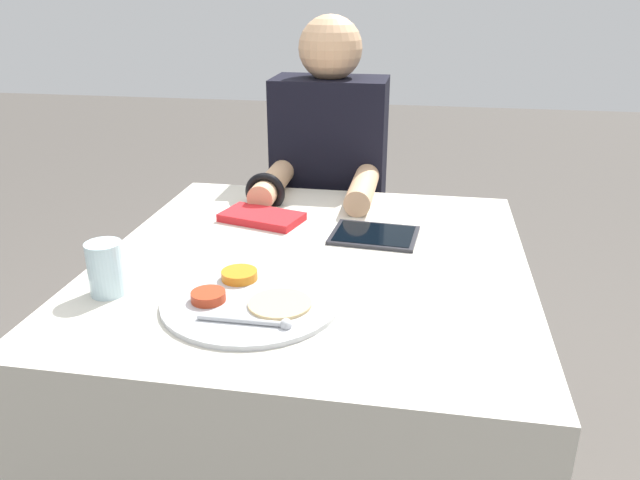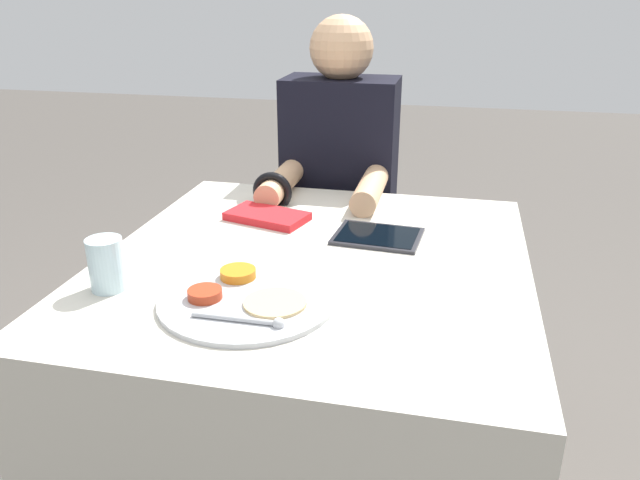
{
  "view_description": "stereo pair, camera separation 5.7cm",
  "coord_description": "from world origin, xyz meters",
  "px_view_note": "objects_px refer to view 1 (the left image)",
  "views": [
    {
      "loc": [
        0.23,
        -1.22,
        1.27
      ],
      "look_at": [
        0.02,
        -0.04,
        0.78
      ],
      "focal_mm": 35.0,
      "sensor_mm": 36.0,
      "label": 1
    },
    {
      "loc": [
        0.29,
        -1.21,
        1.27
      ],
      "look_at": [
        0.02,
        -0.04,
        0.78
      ],
      "focal_mm": 35.0,
      "sensor_mm": 36.0,
      "label": 2
    }
  ],
  "objects_px": {
    "thali_tray": "(250,299)",
    "drinking_glass": "(106,268)",
    "tablet_device": "(374,235)",
    "person_diner": "(329,221)",
    "red_notebook": "(262,218)"
  },
  "relations": [
    {
      "from": "red_notebook",
      "to": "tablet_device",
      "type": "xyz_separation_m",
      "value": [
        0.29,
        -0.06,
        -0.0
      ]
    },
    {
      "from": "person_diner",
      "to": "thali_tray",
      "type": "bearing_deg",
      "value": -90.93
    },
    {
      "from": "red_notebook",
      "to": "person_diner",
      "type": "relative_size",
      "value": 0.19
    },
    {
      "from": "red_notebook",
      "to": "drinking_glass",
      "type": "height_order",
      "value": "drinking_glass"
    },
    {
      "from": "thali_tray",
      "to": "red_notebook",
      "type": "distance_m",
      "value": 0.44
    },
    {
      "from": "tablet_device",
      "to": "drinking_glass",
      "type": "bearing_deg",
      "value": -141.62
    },
    {
      "from": "thali_tray",
      "to": "tablet_device",
      "type": "xyz_separation_m",
      "value": [
        0.2,
        0.37,
        -0.0
      ]
    },
    {
      "from": "thali_tray",
      "to": "drinking_glass",
      "type": "height_order",
      "value": "drinking_glass"
    },
    {
      "from": "thali_tray",
      "to": "person_diner",
      "type": "relative_size",
      "value": 0.28
    },
    {
      "from": "drinking_glass",
      "to": "person_diner",
      "type": "bearing_deg",
      "value": 71.17
    },
    {
      "from": "thali_tray",
      "to": "red_notebook",
      "type": "relative_size",
      "value": 1.52
    },
    {
      "from": "drinking_glass",
      "to": "red_notebook",
      "type": "bearing_deg",
      "value": 66.73
    },
    {
      "from": "tablet_device",
      "to": "drinking_glass",
      "type": "distance_m",
      "value": 0.61
    },
    {
      "from": "tablet_device",
      "to": "red_notebook",
      "type": "bearing_deg",
      "value": 168.49
    },
    {
      "from": "red_notebook",
      "to": "drinking_glass",
      "type": "distance_m",
      "value": 0.48
    }
  ]
}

